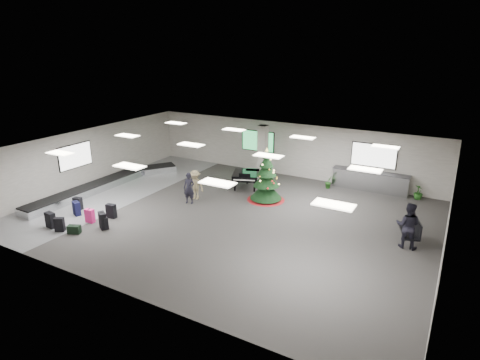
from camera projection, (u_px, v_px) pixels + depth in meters
The scene contains 21 objects.
ground at pixel (228, 215), 18.76m from camera, with size 18.00×18.00×0.00m, color #353230.
room_envelope at pixel (228, 163), 18.74m from camera, with size 18.02×14.02×3.21m.
baggage_carousel at pixel (106, 184), 22.25m from camera, with size 2.28×9.71×0.43m.
service_counter at pixel (370, 181), 21.76m from camera, with size 4.05×0.65×1.08m.
suitcase_0 at pixel (60, 225), 17.03m from camera, with size 0.45×0.38×0.63m.
suitcase_1 at pixel (103, 220), 17.28m from camera, with size 0.53×0.45×0.76m.
pink_suitcase at pixel (90, 216), 17.88m from camera, with size 0.43×0.28×0.65m.
suitcase_3 at pixel (111, 211), 18.36m from camera, with size 0.47×0.31×0.68m.
navy_suitcase at pixel (77, 208), 18.65m from camera, with size 0.49×0.38×0.68m.
suitcase_5 at pixel (51, 220), 17.35m from camera, with size 0.49×0.30×0.72m.
green_duffel at pixel (74, 229), 16.89m from camera, with size 0.59×0.45×0.37m.
suitcase_7 at pixel (105, 223), 17.29m from camera, with size 0.42×0.34×0.56m.
suitcase_8 at pixel (78, 203), 19.29m from camera, with size 0.45×0.31×0.63m.
christmas_tree at pixel (266, 182), 20.29m from camera, with size 1.93×1.93×2.76m.
grand_piano at pixel (246, 175), 22.11m from camera, with size 1.89×2.13×1.00m.
bench at pixel (412, 229), 15.98m from camera, with size 1.09×1.78×1.07m.
traveler_a at pixel (189, 188), 19.89m from camera, with size 0.58×0.38×1.59m, color black.
traveler_b at pixel (195, 185), 20.47m from camera, with size 0.99×0.57×1.54m, color #95835C.
traveler_bench at pixel (408, 225), 15.50m from camera, with size 0.90×0.70×1.85m, color black.
potted_plant_left at pixel (329, 182), 22.14m from camera, with size 0.40×0.32×0.73m, color #194415.
potted_plant_right at pixel (418, 192), 20.54m from camera, with size 0.43×0.43×0.77m, color #194415.
Camera 1 is at (8.91, -14.78, 7.56)m, focal length 30.00 mm.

